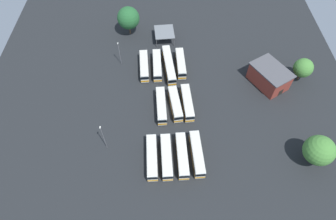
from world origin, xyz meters
The scene contains 19 objects.
ground_plane centered at (0.00, 0.00, 0.00)m, with size 110.93×110.93×0.00m, color black.
bus_row0_slot0 centered at (-15.56, -7.27, 1.78)m, with size 11.72×3.32×3.35m.
bus_row0_slot1 centered at (-15.78, -3.19, 1.78)m, with size 11.88×3.04×3.35m.
bus_row0_slot2 centered at (-15.96, 0.49, 1.78)m, with size 15.43×4.36×3.35m.
bus_row0_slot3 centered at (-16.55, 4.24, 1.78)m, with size 11.49×3.09×3.35m.
bus_row1_slot1 centered at (0.19, -1.91, 1.78)m, with size 11.73×3.17×3.35m.
bus_row1_slot2 centered at (-0.37, 2.06, 1.78)m, with size 11.28×4.09×3.35m.
bus_row1_slot3 centered at (-0.77, 5.48, 1.78)m, with size 11.83×3.46×3.35m.
bus_row2_slot0 centered at (16.32, -4.23, 1.78)m, with size 11.71×3.04×3.35m.
bus_row2_slot1 centered at (16.22, -0.62, 1.78)m, with size 11.79×3.05×3.35m.
bus_row2_slot2 centered at (15.96, 3.29, 1.78)m, with size 11.96×3.05×3.35m.
bus_row2_slot3 centered at (15.53, 7.04, 1.78)m, with size 12.13×3.34×3.35m.
depot_building centered at (-9.32, 30.52, 3.05)m, with size 14.02×12.79×6.06m.
maintenance_shelter centered at (-30.11, -0.81, 3.27)m, with size 8.01×7.13×3.46m.
lamp_post_by_building centered at (12.36, -16.14, 5.30)m, with size 0.56×0.28×9.75m.
lamp_post_far_corner centered at (-18.54, -14.90, 4.68)m, with size 0.56×0.28×8.53m.
tree_northeast centered at (16.97, 35.82, 5.50)m, with size 7.44×7.44×9.22m.
tree_south_edge centered at (-33.69, -12.94, 6.42)m, with size 7.57×7.57×10.21m.
tree_west_edge centered at (-10.91, 40.46, 4.89)m, with size 5.77×5.77×7.78m.
Camera 1 is at (49.10, -0.71, 66.36)m, focal length 30.71 mm.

